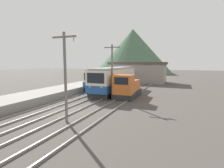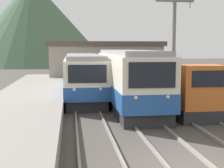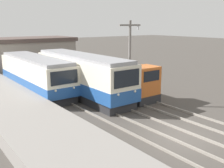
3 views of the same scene
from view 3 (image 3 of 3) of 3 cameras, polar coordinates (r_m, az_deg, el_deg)
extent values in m
plane|color=#47423D|center=(15.69, 14.53, -11.35)|extent=(200.00, 200.00, 0.00)
cube|color=gray|center=(11.72, -5.82, -17.40)|extent=(4.50, 54.00, 0.88)
cube|color=gray|center=(13.44, 5.33, -14.96)|extent=(0.10, 60.00, 0.14)
cube|color=gray|center=(14.35, 9.71, -13.19)|extent=(0.10, 60.00, 0.14)
cube|color=gray|center=(15.29, 13.30, -11.67)|extent=(0.10, 60.00, 0.14)
cube|color=gray|center=(16.34, 16.60, -10.21)|extent=(0.10, 60.00, 0.14)
cube|color=gray|center=(17.55, 19.68, -8.80)|extent=(0.10, 60.00, 0.14)
cube|color=gray|center=(18.71, 22.15, -7.65)|extent=(0.10, 60.00, 0.14)
cube|color=#28282B|center=(25.95, -16.12, -0.91)|extent=(2.58, 11.43, 0.70)
cube|color=silver|center=(25.63, -16.34, 2.46)|extent=(2.80, 11.91, 2.40)
cube|color=#235199|center=(25.78, -16.23, 0.78)|extent=(2.84, 11.95, 0.87)
cube|color=black|center=(20.14, -10.31, 1.40)|extent=(2.24, 0.06, 1.06)
sphere|color=silver|center=(20.01, -12.16, -1.45)|extent=(0.18, 0.18, 0.18)
sphere|color=silver|center=(20.68, -8.30, -0.82)|extent=(0.18, 0.18, 0.18)
cube|color=#939399|center=(25.43, -16.53, 5.43)|extent=(2.46, 11.43, 0.28)
cube|color=#28282B|center=(23.86, -6.62, -1.67)|extent=(2.58, 12.07, 0.70)
cube|color=silver|center=(23.49, -6.73, 2.40)|extent=(2.80, 12.57, 2.75)
cube|color=#235199|center=(23.66, -6.67, 0.31)|extent=(2.84, 12.61, 0.99)
cube|color=black|center=(18.30, 3.28, 1.21)|extent=(2.24, 0.06, 1.21)
sphere|color=silver|center=(18.06, 1.39, -2.35)|extent=(0.18, 0.18, 0.18)
sphere|color=silver|center=(19.02, 5.04, -1.60)|extent=(0.18, 0.18, 0.18)
cube|color=#939399|center=(23.26, -6.82, 6.08)|extent=(2.46, 12.07, 0.28)
cube|color=#28282B|center=(23.17, 3.61, -2.06)|extent=(2.40, 5.48, 0.70)
cube|color=#D16628|center=(21.48, 6.89, 0.79)|extent=(2.28, 1.75, 2.30)
cube|color=black|center=(20.75, 8.64, 1.73)|extent=(1.68, 0.04, 0.83)
cube|color=#D16628|center=(23.58, 2.26, 0.85)|extent=(1.92, 3.62, 1.40)
cylinder|color=black|center=(23.39, 2.28, 3.12)|extent=(0.16, 0.16, 0.50)
cylinder|color=slate|center=(20.26, 3.83, 4.29)|extent=(0.20, 0.20, 6.60)
cube|color=slate|center=(20.02, 3.96, 12.67)|extent=(2.00, 0.12, 0.12)
cylinder|color=#B2B2B7|center=(20.56, 5.67, 12.09)|extent=(0.10, 0.10, 0.30)
cube|color=gray|center=(36.88, -18.36, 5.61)|extent=(12.00, 6.00, 4.07)
cube|color=#51423D|center=(36.68, -18.62, 9.14)|extent=(12.60, 6.30, 0.50)
camera|label=1|loc=(21.56, 64.82, 0.36)|focal=28.00mm
camera|label=2|loc=(8.22, 53.34, -9.97)|focal=50.00mm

